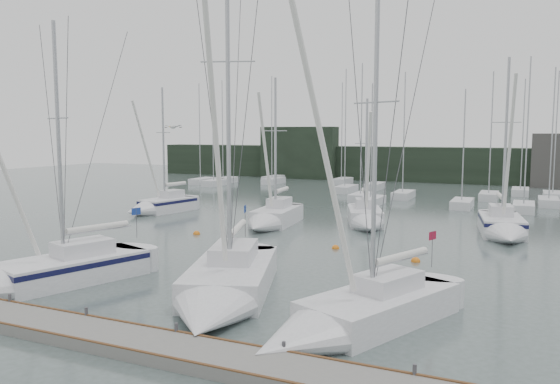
{
  "coord_description": "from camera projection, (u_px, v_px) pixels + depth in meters",
  "views": [
    {
      "loc": [
        12.61,
        -18.86,
        7.12
      ],
      "look_at": [
        1.75,
        5.0,
        4.26
      ],
      "focal_mm": 35.0,
      "sensor_mm": 36.0,
      "label": 1
    }
  ],
  "objects": [
    {
      "name": "far_treeline",
      "position": [
        432.0,
        165.0,
        78.86
      ],
      "size": [
        90.0,
        4.0,
        5.0
      ],
      "primitive_type": "cube",
      "color": "black",
      "rests_on": "ground"
    },
    {
      "name": "mast_forest",
      "position": [
        431.0,
        192.0,
        61.14
      ],
      "size": [
        59.04,
        26.38,
        14.87
      ],
      "color": "silver",
      "rests_on": "ground"
    },
    {
      "name": "sailboat_near_left",
      "position": [
        36.0,
        276.0,
        24.9
      ],
      "size": [
        5.81,
        9.91,
        13.17
      ],
      "rotation": [
        0.0,
        0.0,
        -0.33
      ],
      "color": "silver",
      "rests_on": "ground"
    },
    {
      "name": "seagull",
      "position": [
        173.0,
        127.0,
        23.57
      ],
      "size": [
        0.91,
        0.43,
        0.18
      ],
      "rotation": [
        0.0,
        0.0,
        -0.17
      ],
      "color": "silver",
      "rests_on": "ground"
    },
    {
      "name": "sailboat_mid_c",
      "position": [
        366.0,
        219.0,
        41.21
      ],
      "size": [
        4.75,
        7.56,
        10.45
      ],
      "rotation": [
        0.0,
        0.0,
        0.35
      ],
      "color": "silver",
      "rests_on": "ground"
    },
    {
      "name": "far_building_left",
      "position": [
        299.0,
        153.0,
        85.12
      ],
      "size": [
        12.0,
        3.0,
        8.0
      ],
      "primitive_type": "cube",
      "color": "black",
      "rests_on": "ground"
    },
    {
      "name": "buoy_c",
      "position": [
        197.0,
        234.0,
        38.34
      ],
      "size": [
        0.5,
        0.5,
        0.5
      ],
      "primitive_type": "sphere",
      "color": "orange",
      "rests_on": "ground"
    },
    {
      "name": "buoy_b",
      "position": [
        335.0,
        249.0,
        33.6
      ],
      "size": [
        0.47,
        0.47,
        0.47
      ],
      "primitive_type": "sphere",
      "color": "orange",
      "rests_on": "ground"
    },
    {
      "name": "ground",
      "position": [
        193.0,
        302.0,
        23.04
      ],
      "size": [
        160.0,
        160.0,
        0.0
      ],
      "primitive_type": "plane",
      "color": "#455450",
      "rests_on": "ground"
    },
    {
      "name": "sailboat_mid_a",
      "position": [
        157.0,
        206.0,
        48.36
      ],
      "size": [
        3.8,
        7.51,
        11.87
      ],
      "rotation": [
        0.0,
        0.0,
        -0.19
      ],
      "color": "silver",
      "rests_on": "ground"
    },
    {
      "name": "sailboat_near_center",
      "position": [
        222.0,
        292.0,
        22.43
      ],
      "size": [
        6.72,
        11.22,
        17.25
      ],
      "rotation": [
        0.0,
        0.0,
        0.34
      ],
      "color": "silver",
      "rests_on": "ground"
    },
    {
      "name": "sailboat_mid_b",
      "position": [
        271.0,
        219.0,
        41.18
      ],
      "size": [
        3.45,
        8.26,
        12.08
      ],
      "rotation": [
        0.0,
        0.0,
        0.1
      ],
      "color": "silver",
      "rests_on": "ground"
    },
    {
      "name": "buoy_a",
      "position": [
        245.0,
        247.0,
        34.1
      ],
      "size": [
        0.44,
        0.44,
        0.44
      ],
      "primitive_type": "sphere",
      "color": "orange",
      "rests_on": "ground"
    },
    {
      "name": "sailboat_near_right",
      "position": [
        345.0,
        320.0,
        19.23
      ],
      "size": [
        6.35,
        9.78,
        13.9
      ],
      "rotation": [
        0.0,
        0.0,
        -0.41
      ],
      "color": "silver",
      "rests_on": "ground"
    },
    {
      "name": "dock",
      "position": [
        111.0,
        338.0,
        18.49
      ],
      "size": [
        24.0,
        2.0,
        0.4
      ],
      "primitive_type": "cube",
      "color": "slate",
      "rests_on": "ground"
    },
    {
      "name": "buoy_d",
      "position": [
        416.0,
        262.0,
        30.2
      ],
      "size": [
        0.52,
        0.52,
        0.52
      ],
      "primitive_type": "sphere",
      "color": "orange",
      "rests_on": "ground"
    },
    {
      "name": "sailboat_mid_d",
      "position": [
        504.0,
        228.0,
        37.11
      ],
      "size": [
        3.89,
        8.21,
        13.09
      ],
      "rotation": [
        0.0,
        0.0,
        0.15
      ],
      "color": "silver",
      "rests_on": "ground"
    }
  ]
}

